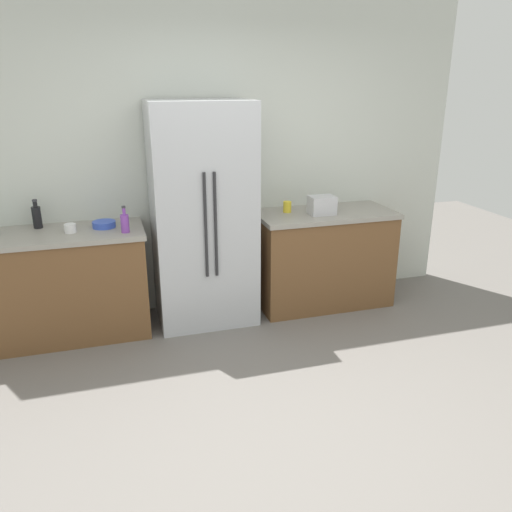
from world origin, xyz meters
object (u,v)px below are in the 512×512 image
at_px(cup_b, 287,207).
at_px(toaster, 322,205).
at_px(bottle_b, 125,223).
at_px(bottle_a, 37,216).
at_px(cup_a, 70,228).
at_px(refrigerator, 203,216).
at_px(bowl_b, 104,224).

bearing_deg(cup_b, toaster, -30.48).
relative_size(toaster, cup_b, 2.30).
height_order(bottle_b, cup_b, bottle_b).
xyz_separation_m(bottle_a, cup_b, (2.11, -0.09, -0.05)).
bearing_deg(cup_a, cup_b, 3.90).
distance_m(refrigerator, cup_b, 0.80).
distance_m(cup_a, cup_b, 1.86).
relative_size(refrigerator, bottle_b, 8.85).
bearing_deg(bottle_b, refrigerator, 12.39).
height_order(refrigerator, cup_b, refrigerator).
bearing_deg(refrigerator, toaster, -3.08).
height_order(refrigerator, bottle_b, refrigerator).
height_order(bottle_b, bowl_b, bottle_b).
xyz_separation_m(refrigerator, cup_a, (-1.06, -0.03, -0.01)).
height_order(toaster, bottle_a, bottle_a).
height_order(refrigerator, cup_a, refrigerator).
bearing_deg(bowl_b, cup_a, -162.60).
bearing_deg(bottle_a, bottle_b, -26.18).
distance_m(toaster, bottle_b, 1.71).
bearing_deg(bottle_a, cup_a, -39.78).
height_order(toaster, bottle_b, bottle_b).
height_order(bottle_b, cup_a, bottle_b).
distance_m(refrigerator, bottle_b, 0.66).
height_order(toaster, cup_a, toaster).
xyz_separation_m(refrigerator, bowl_b, (-0.81, 0.05, -0.02)).
height_order(cup_a, cup_b, cup_b).
bearing_deg(toaster, cup_a, 179.15).
xyz_separation_m(toaster, bowl_b, (-1.87, 0.11, -0.06)).
distance_m(toaster, bowl_b, 1.87).
xyz_separation_m(bottle_a, bottle_b, (0.67, -0.33, -0.02)).
xyz_separation_m(bottle_a, bowl_b, (0.51, -0.13, -0.07)).
relative_size(refrigerator, cup_b, 19.04).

